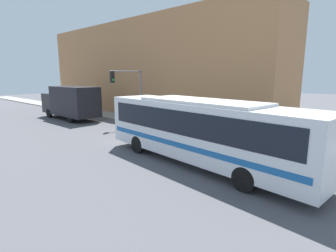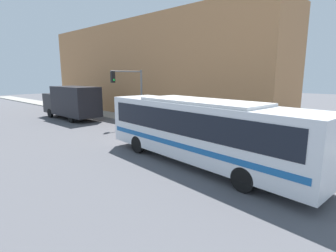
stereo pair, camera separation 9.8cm
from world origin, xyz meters
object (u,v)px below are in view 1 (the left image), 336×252
at_px(fire_hydrant, 208,129).
at_px(traffic_light_pole, 130,86).
at_px(city_bus, 200,128).
at_px(delivery_truck, 71,102).

bearing_deg(fire_hydrant, traffic_light_pole, 98.26).
xyz_separation_m(city_bus, traffic_light_pole, (4.39, 10.47, 1.52)).
relative_size(delivery_truck, fire_hydrant, 11.16).
relative_size(city_bus, delivery_truck, 1.54).
bearing_deg(traffic_light_pole, fire_hydrant, -81.74).
bearing_deg(traffic_light_pole, city_bus, -112.74).
distance_m(fire_hydrant, traffic_light_pole, 7.92).
xyz_separation_m(city_bus, fire_hydrant, (5.45, 3.16, -1.33)).
bearing_deg(city_bus, fire_hydrant, 35.66).
relative_size(delivery_truck, traffic_light_pole, 1.64).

